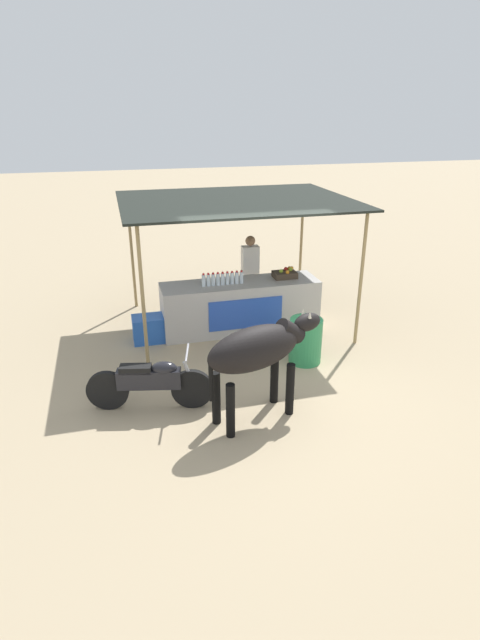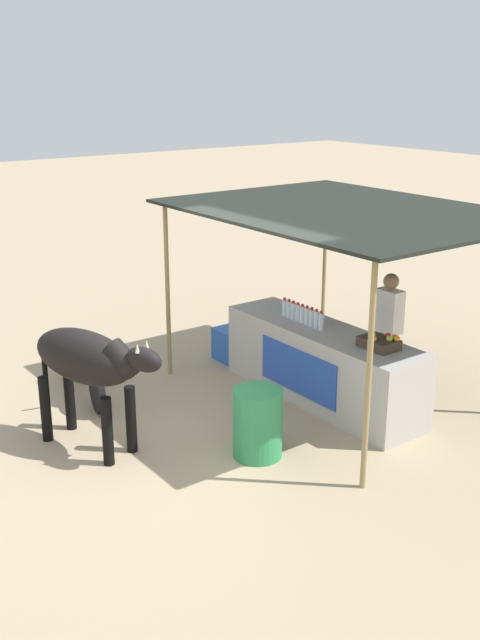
{
  "view_description": "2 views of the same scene",
  "coord_description": "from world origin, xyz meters",
  "px_view_note": "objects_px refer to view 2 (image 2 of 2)",
  "views": [
    {
      "loc": [
        -2.27,
        -6.44,
        4.01
      ],
      "look_at": [
        -0.39,
        0.75,
        0.83
      ],
      "focal_mm": 28.0,
      "sensor_mm": 36.0,
      "label": 1
    },
    {
      "loc": [
        6.57,
        -3.93,
        4.0
      ],
      "look_at": [
        -0.47,
        1.24,
        1.14
      ],
      "focal_mm": 42.0,
      "sensor_mm": 36.0,
      "label": 2
    }
  ],
  "objects_px": {
    "stall_counter": "(322,364)",
    "cooler_box": "(235,345)",
    "water_barrel": "(258,423)",
    "cow": "(88,362)",
    "vendor_behind_counter": "(388,334)",
    "motorcycle_parked": "(86,364)",
    "fruit_crate": "(380,342)"
  },
  "relations": [
    {
      "from": "vendor_behind_counter",
      "to": "water_barrel",
      "type": "relative_size",
      "value": 2.12
    },
    {
      "from": "fruit_crate",
      "to": "cow",
      "type": "distance_m",
      "value": 3.35
    },
    {
      "from": "stall_counter",
      "to": "fruit_crate",
      "type": "relative_size",
      "value": 6.82
    },
    {
      "from": "fruit_crate",
      "to": "vendor_behind_counter",
      "type": "relative_size",
      "value": 0.27
    },
    {
      "from": "stall_counter",
      "to": "water_barrel",
      "type": "relative_size",
      "value": 3.85
    },
    {
      "from": "cooler_box",
      "to": "vendor_behind_counter",
      "type": "bearing_deg",
      "value": 21.4
    },
    {
      "from": "vendor_behind_counter",
      "to": "cooler_box",
      "type": "distance_m",
      "value": 2.41
    },
    {
      "from": "stall_counter",
      "to": "cooler_box",
      "type": "xyz_separation_m",
      "value": [
        -1.76,
        -0.1,
        -0.24
      ]
    },
    {
      "from": "cooler_box",
      "to": "motorcycle_parked",
      "type": "bearing_deg",
      "value": -94.27
    },
    {
      "from": "water_barrel",
      "to": "cow",
      "type": "height_order",
      "value": "cow"
    },
    {
      "from": "water_barrel",
      "to": "cow",
      "type": "relative_size",
      "value": 0.42
    },
    {
      "from": "fruit_crate",
      "to": "water_barrel",
      "type": "bearing_deg",
      "value": -96.74
    },
    {
      "from": "stall_counter",
      "to": "water_barrel",
      "type": "xyz_separation_m",
      "value": [
        0.72,
        -1.59,
        -0.09
      ]
    },
    {
      "from": "stall_counter",
      "to": "motorcycle_parked",
      "type": "height_order",
      "value": "stall_counter"
    },
    {
      "from": "water_barrel",
      "to": "stall_counter",
      "type": "bearing_deg",
      "value": 114.29
    },
    {
      "from": "stall_counter",
      "to": "fruit_crate",
      "type": "distance_m",
      "value": 1.07
    },
    {
      "from": "vendor_behind_counter",
      "to": "water_barrel",
      "type": "xyz_separation_m",
      "value": [
        0.31,
        -2.34,
        -0.46
      ]
    },
    {
      "from": "vendor_behind_counter",
      "to": "motorcycle_parked",
      "type": "relative_size",
      "value": 0.93
    },
    {
      "from": "stall_counter",
      "to": "vendor_behind_counter",
      "type": "relative_size",
      "value": 1.82
    },
    {
      "from": "cow",
      "to": "stall_counter",
      "type": "bearing_deg",
      "value": 79.79
    },
    {
      "from": "water_barrel",
      "to": "cow",
      "type": "bearing_deg",
      "value": -132.27
    },
    {
      "from": "water_barrel",
      "to": "motorcycle_parked",
      "type": "relative_size",
      "value": 0.44
    },
    {
      "from": "cow",
      "to": "motorcycle_parked",
      "type": "xyz_separation_m",
      "value": [
        -1.4,
        0.59,
        -0.6
      ]
    },
    {
      "from": "cooler_box",
      "to": "cow",
      "type": "relative_size",
      "value": 0.33
    },
    {
      "from": "fruit_crate",
      "to": "cow",
      "type": "relative_size",
      "value": 0.24
    },
    {
      "from": "vendor_behind_counter",
      "to": "cow",
      "type": "relative_size",
      "value": 0.9
    },
    {
      "from": "stall_counter",
      "to": "cow",
      "type": "xyz_separation_m",
      "value": [
        -0.53,
        -2.97,
        0.55
      ]
    },
    {
      "from": "cooler_box",
      "to": "stall_counter",
      "type": "bearing_deg",
      "value": 3.15
    },
    {
      "from": "cooler_box",
      "to": "motorcycle_parked",
      "type": "distance_m",
      "value": 2.29
    },
    {
      "from": "stall_counter",
      "to": "vendor_behind_counter",
      "type": "bearing_deg",
      "value": 61.75
    },
    {
      "from": "fruit_crate",
      "to": "motorcycle_parked",
      "type": "bearing_deg",
      "value": -139.46
    },
    {
      "from": "cooler_box",
      "to": "cow",
      "type": "height_order",
      "value": "cow"
    }
  ]
}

